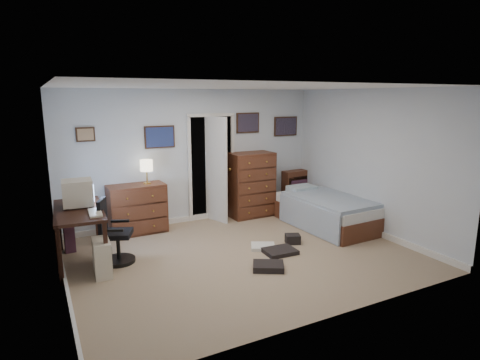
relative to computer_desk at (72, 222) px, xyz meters
name	(u,v)px	position (x,y,z in m)	size (l,w,h in m)	color
floor	(243,255)	(2.30, -0.83, -0.63)	(5.00, 4.00, 0.02)	tan
computer_desk	(72,222)	(0.00, 0.00, 0.00)	(0.72, 1.43, 0.81)	black
crt_monitor	(78,193)	(0.12, 0.14, 0.39)	(0.44, 0.41, 0.39)	beige
keyboard	(95,213)	(0.28, -0.36, 0.20)	(0.16, 0.43, 0.03)	beige
pc_tower	(102,257)	(0.30, -0.56, -0.38)	(0.24, 0.46, 0.48)	beige
office_chair	(114,238)	(0.52, -0.22, -0.25)	(0.60, 0.60, 0.95)	black
media_stack	(69,229)	(-0.02, 0.52, -0.25)	(0.15, 0.15, 0.75)	maroon
low_dresser	(137,209)	(1.13, 0.95, -0.19)	(0.97, 0.49, 0.86)	brown
table_lamp	(146,166)	(1.33, 0.95, 0.55)	(0.22, 0.22, 0.42)	gold
doorway	(206,166)	(2.64, 1.45, 0.38)	(0.96, 1.12, 2.05)	black
tall_dresser	(251,185)	(3.40, 0.92, 0.02)	(0.87, 0.51, 1.28)	brown
headboard_bookcase	(301,187)	(4.71, 1.04, -0.19)	(0.91, 0.28, 0.81)	brown
bed	(325,211)	(4.28, -0.31, -0.32)	(1.10, 1.95, 0.63)	brown
wall_posters	(221,129)	(2.87, 1.15, 1.13)	(4.38, 0.04, 0.60)	#331E11
floor_clutter	(276,252)	(2.74, -1.06, -0.58)	(1.29, 1.19, 0.15)	silver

